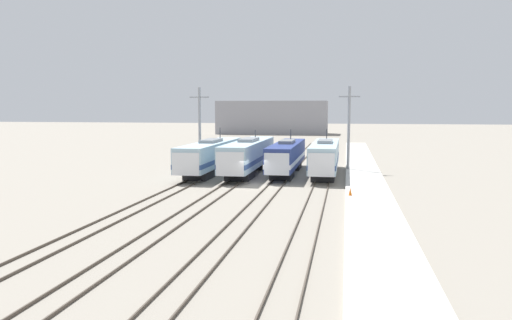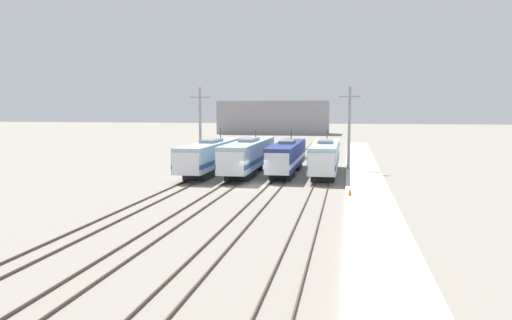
% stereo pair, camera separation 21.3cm
% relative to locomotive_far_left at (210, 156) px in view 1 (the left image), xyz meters
% --- Properties ---
extents(ground_plane, '(400.00, 400.00, 0.00)m').
position_rel_locomotive_far_left_xyz_m(ground_plane, '(6.69, -8.19, -2.07)').
color(ground_plane, gray).
extents(rail_pair_far_left, '(1.51, 120.00, 0.15)m').
position_rel_locomotive_far_left_xyz_m(rail_pair_far_left, '(-0.00, -8.19, -2.00)').
color(rail_pair_far_left, '#4C4238').
rests_on(rail_pair_far_left, ground_plane).
extents(rail_pair_center_left, '(1.51, 120.00, 0.15)m').
position_rel_locomotive_far_left_xyz_m(rail_pair_center_left, '(4.46, -8.19, -2.00)').
color(rail_pair_center_left, '#4C4238').
rests_on(rail_pair_center_left, ground_plane).
extents(rail_pair_center_right, '(1.51, 120.00, 0.15)m').
position_rel_locomotive_far_left_xyz_m(rail_pair_center_right, '(8.91, -8.19, -2.00)').
color(rail_pair_center_right, '#4C4238').
rests_on(rail_pair_center_right, ground_plane).
extents(rail_pair_far_right, '(1.51, 120.00, 0.15)m').
position_rel_locomotive_far_left_xyz_m(rail_pair_far_right, '(13.37, -8.19, -2.00)').
color(rail_pair_far_right, '#4C4238').
rests_on(rail_pair_far_right, ground_plane).
extents(locomotive_far_left, '(3.11, 19.38, 5.21)m').
position_rel_locomotive_far_left_xyz_m(locomotive_far_left, '(0.00, 0.00, 0.00)').
color(locomotive_far_left, '#232326').
rests_on(locomotive_far_left, ground_plane).
extents(locomotive_center_left, '(3.11, 19.51, 4.96)m').
position_rel_locomotive_far_left_xyz_m(locomotive_center_left, '(4.46, 0.42, 0.06)').
color(locomotive_center_left, '#232326').
rests_on(locomotive_center_left, ground_plane).
extents(locomotive_center_right, '(2.81, 17.68, 5.04)m').
position_rel_locomotive_far_left_xyz_m(locomotive_center_right, '(8.91, 1.02, -0.03)').
color(locomotive_center_right, black).
rests_on(locomotive_center_right, ground_plane).
extents(locomotive_far_right, '(2.89, 17.27, 5.10)m').
position_rel_locomotive_far_left_xyz_m(locomotive_far_right, '(13.37, 0.52, 0.03)').
color(locomotive_far_right, '#232326').
rests_on(locomotive_far_right, ground_plane).
extents(catenary_tower_left, '(2.54, 0.34, 10.28)m').
position_rel_locomotive_far_left_xyz_m(catenary_tower_left, '(-2.72, 4.97, 3.27)').
color(catenary_tower_left, gray).
rests_on(catenary_tower_left, ground_plane).
extents(catenary_tower_right, '(2.54, 0.34, 10.28)m').
position_rel_locomotive_far_left_xyz_m(catenary_tower_right, '(16.02, 4.97, 3.27)').
color(catenary_tower_right, gray).
rests_on(catenary_tower_right, ground_plane).
extents(platform, '(4.00, 120.00, 0.29)m').
position_rel_locomotive_far_left_xyz_m(platform, '(17.75, -8.19, -1.93)').
color(platform, beige).
rests_on(platform, ground_plane).
extents(traffic_cone, '(0.30, 0.30, 0.68)m').
position_rel_locomotive_far_left_xyz_m(traffic_cone, '(16.16, -13.88, -1.45)').
color(traffic_cone, orange).
rests_on(traffic_cone, platform).
extents(depot_building, '(32.11, 12.93, 9.73)m').
position_rel_locomotive_far_left_xyz_m(depot_building, '(-5.98, 91.14, 2.79)').
color(depot_building, gray).
rests_on(depot_building, ground_plane).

